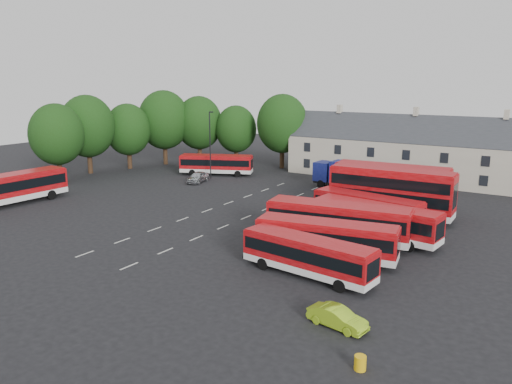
{
  "coord_description": "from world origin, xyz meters",
  "views": [
    {
      "loc": [
        31.82,
        -38.72,
        13.7
      ],
      "look_at": [
        4.82,
        4.17,
        2.2
      ],
      "focal_mm": 35.0,
      "sensor_mm": 36.0,
      "label": 1
    }
  ],
  "objects_px": {
    "bus_west": "(11,186)",
    "silver_car": "(198,177)",
    "bus_dd_south": "(391,190)",
    "bus_row_a": "(308,253)",
    "lamppost": "(210,143)",
    "box_truck": "(346,174)",
    "grit_bin": "(360,363)",
    "lime_car": "(337,318)"
  },
  "relations": [
    {
      "from": "lime_car",
      "to": "grit_bin",
      "type": "height_order",
      "value": "lime_car"
    },
    {
      "from": "bus_row_a",
      "to": "bus_west",
      "type": "bearing_deg",
      "value": -174.97
    },
    {
      "from": "bus_dd_south",
      "to": "lamppost",
      "type": "xyz_separation_m",
      "value": [
        -27.64,
        6.5,
        2.16
      ]
    },
    {
      "from": "lime_car",
      "to": "lamppost",
      "type": "height_order",
      "value": "lamppost"
    },
    {
      "from": "bus_west",
      "to": "silver_car",
      "type": "xyz_separation_m",
      "value": [
        9.65,
        20.71,
        -1.36
      ]
    },
    {
      "from": "bus_row_a",
      "to": "grit_bin",
      "type": "relative_size",
      "value": 14.07
    },
    {
      "from": "bus_dd_south",
      "to": "silver_car",
      "type": "height_order",
      "value": "bus_dd_south"
    },
    {
      "from": "bus_row_a",
      "to": "bus_dd_south",
      "type": "distance_m",
      "value": 18.43
    },
    {
      "from": "grit_bin",
      "to": "lamppost",
      "type": "relative_size",
      "value": 0.08
    },
    {
      "from": "bus_west",
      "to": "lamppost",
      "type": "distance_m",
      "value": 25.82
    },
    {
      "from": "box_truck",
      "to": "silver_car",
      "type": "bearing_deg",
      "value": -156.92
    },
    {
      "from": "bus_row_a",
      "to": "lamppost",
      "type": "height_order",
      "value": "lamppost"
    },
    {
      "from": "bus_dd_south",
      "to": "bus_row_a",
      "type": "bearing_deg",
      "value": -91.36
    },
    {
      "from": "bus_west",
      "to": "silver_car",
      "type": "height_order",
      "value": "bus_west"
    },
    {
      "from": "bus_dd_south",
      "to": "silver_car",
      "type": "xyz_separation_m",
      "value": [
        -27.49,
        3.38,
        -2.12
      ]
    },
    {
      "from": "bus_row_a",
      "to": "silver_car",
      "type": "xyz_separation_m",
      "value": [
        -27.37,
        21.78,
        -0.97
      ]
    },
    {
      "from": "lime_car",
      "to": "lamppost",
      "type": "bearing_deg",
      "value": 56.21
    },
    {
      "from": "silver_car",
      "to": "lamppost",
      "type": "bearing_deg",
      "value": 79.73
    },
    {
      "from": "bus_west",
      "to": "silver_car",
      "type": "bearing_deg",
      "value": -22.89
    },
    {
      "from": "silver_car",
      "to": "lime_car",
      "type": "relative_size",
      "value": 1.21
    },
    {
      "from": "bus_row_a",
      "to": "box_truck",
      "type": "relative_size",
      "value": 1.25
    },
    {
      "from": "grit_bin",
      "to": "bus_west",
      "type": "bearing_deg",
      "value": 166.99
    },
    {
      "from": "bus_row_a",
      "to": "bus_dd_south",
      "type": "relative_size",
      "value": 0.83
    },
    {
      "from": "lime_car",
      "to": "bus_row_a",
      "type": "bearing_deg",
      "value": 49.12
    },
    {
      "from": "bus_dd_south",
      "to": "lamppost",
      "type": "height_order",
      "value": "lamppost"
    },
    {
      "from": "bus_row_a",
      "to": "bus_dd_south",
      "type": "height_order",
      "value": "bus_dd_south"
    },
    {
      "from": "bus_west",
      "to": "box_truck",
      "type": "height_order",
      "value": "box_truck"
    },
    {
      "from": "grit_bin",
      "to": "bus_dd_south",
      "type": "bearing_deg",
      "value": 104.79
    },
    {
      "from": "bus_dd_south",
      "to": "box_truck",
      "type": "height_order",
      "value": "bus_dd_south"
    },
    {
      "from": "bus_west",
      "to": "lamppost",
      "type": "xyz_separation_m",
      "value": [
        9.51,
        23.83,
        2.92
      ]
    },
    {
      "from": "bus_row_a",
      "to": "lime_car",
      "type": "bearing_deg",
      "value": -43.98
    },
    {
      "from": "bus_row_a",
      "to": "bus_west",
      "type": "distance_m",
      "value": 37.05
    },
    {
      "from": "silver_car",
      "to": "lime_car",
      "type": "bearing_deg",
      "value": -53.6
    },
    {
      "from": "bus_west",
      "to": "bus_row_a",
      "type": "bearing_deg",
      "value": -89.55
    },
    {
      "from": "bus_dd_south",
      "to": "bus_west",
      "type": "bearing_deg",
      "value": -155.98
    },
    {
      "from": "box_truck",
      "to": "grit_bin",
      "type": "distance_m",
      "value": 41.04
    },
    {
      "from": "bus_dd_south",
      "to": "grit_bin",
      "type": "bearing_deg",
      "value": -76.19
    },
    {
      "from": "lime_car",
      "to": "lamppost",
      "type": "xyz_separation_m",
      "value": [
        -32.3,
        30.72,
        4.42
      ]
    },
    {
      "from": "grit_bin",
      "to": "box_truck",
      "type": "bearing_deg",
      "value": 113.19
    },
    {
      "from": "silver_car",
      "to": "grit_bin",
      "type": "xyz_separation_m",
      "value": [
        34.78,
        -30.98,
        -0.37
      ]
    },
    {
      "from": "box_truck",
      "to": "lamppost",
      "type": "distance_m",
      "value": 19.36
    },
    {
      "from": "box_truck",
      "to": "bus_row_a",
      "type": "bearing_deg",
      "value": -69.68
    }
  ]
}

